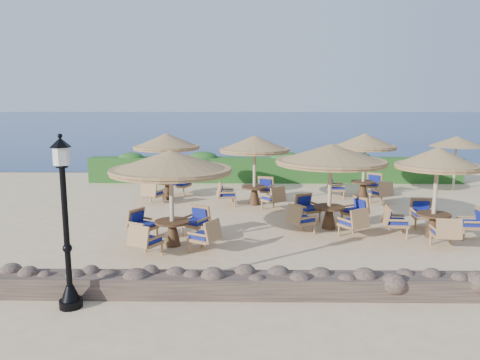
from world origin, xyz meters
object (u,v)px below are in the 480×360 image
Objects in this scene: cafe_set_0 at (171,176)px; cafe_set_1 at (331,167)px; cafe_set_4 at (255,156)px; extra_parasol at (457,142)px; cafe_set_3 at (167,150)px; lamp_post at (66,230)px; cafe_set_5 at (364,154)px; cafe_set_2 at (436,180)px.

cafe_set_0 and cafe_set_1 have the same top height.
cafe_set_1 is 4.03m from cafe_set_4.
cafe_set_1 is (4.62, 1.80, 0.01)m from cafe_set_0.
extra_parasol is at bearing 18.52° from cafe_set_4.
cafe_set_1 is at bearing -36.82° from cafe_set_3.
cafe_set_5 is (8.15, 10.21, 0.28)m from lamp_post.
cafe_set_4 is at bearing 65.43° from cafe_set_0.
cafe_set_0 is at bearing 70.56° from lamp_post.
cafe_set_0 is 6.23m from cafe_set_3.
cafe_set_0 is (1.38, 3.91, 0.39)m from lamp_post.
cafe_set_5 is at bearing 15.01° from cafe_set_4.
cafe_set_5 is at bearing 1.37° from cafe_set_3.
cafe_set_1 is at bearing -115.55° from cafe_set_5.
cafe_set_0 reaches higher than extra_parasol.
cafe_set_2 reaches higher than extra_parasol.
cafe_set_3 is 1.03× the size of cafe_set_5.
extra_parasol is 9.13m from cafe_set_1.
cafe_set_3 is (-5.77, 4.32, 0.03)m from cafe_set_1.
lamp_post is 17.41m from extra_parasol.
extra_parasol is 0.84× the size of cafe_set_3.
extra_parasol is at bearing 43.63° from cafe_set_1.
cafe_set_2 and cafe_set_5 have the same top height.
cafe_set_4 is (3.72, 9.02, 0.33)m from lamp_post.
cafe_set_0 and cafe_set_3 have the same top height.
cafe_set_2 is 5.43m from cafe_set_5.
extra_parasol is 0.72× the size of cafe_set_0.
cafe_set_0 is 1.17× the size of cafe_set_3.
cafe_set_3 is at bearing -170.92° from extra_parasol.
cafe_set_2 is at bearing -82.22° from cafe_set_5.
cafe_set_3 reaches higher than extra_parasol.
cafe_set_1 and cafe_set_5 have the same top height.
cafe_set_2 is at bearing 28.55° from lamp_post.
cafe_set_0 is 1.17× the size of cafe_set_2.
lamp_post reaches higher than cafe_set_5.
cafe_set_0 is 1.20× the size of cafe_set_4.
lamp_post reaches higher than cafe_set_3.
cafe_set_0 and cafe_set_2 have the same top height.
cafe_set_1 is at bearing 163.29° from cafe_set_2.
lamp_post is at bearing -136.40° from extra_parasol.
cafe_set_1 is at bearing -55.56° from cafe_set_4.
cafe_set_2 is at bearing -117.40° from extra_parasol.
cafe_set_1 is at bearing 21.27° from cafe_set_0.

